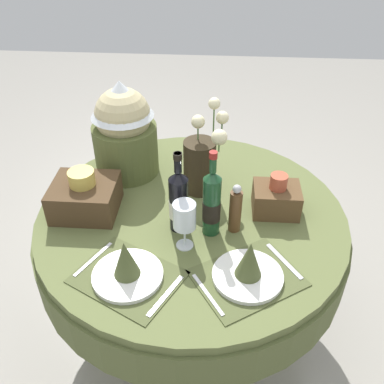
{
  "coord_description": "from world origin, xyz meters",
  "views": [
    {
      "loc": [
        0.1,
        -1.33,
        1.82
      ],
      "look_at": [
        0.0,
        0.03,
        0.81
      ],
      "focal_mm": 39.89,
      "sensor_mm": 36.0,
      "label": 1
    }
  ],
  "objects_px": {
    "dining_table": "(191,238)",
    "flower_vase": "(201,161)",
    "wine_glass_left": "(184,217)",
    "woven_basket_side_left": "(85,196)",
    "place_setting_left": "(127,268)",
    "place_setting_right": "(248,268)",
    "wine_bottle_left": "(212,203)",
    "pepper_mill": "(235,210)",
    "wine_bottle_centre": "(179,201)",
    "woven_basket_side_right": "(276,198)",
    "gift_tub_back_left": "(124,126)"
  },
  "relations": [
    {
      "from": "dining_table",
      "to": "flower_vase",
      "type": "bearing_deg",
      "value": 79.99
    },
    {
      "from": "wine_glass_left",
      "to": "woven_basket_side_right",
      "type": "bearing_deg",
      "value": 33.49
    },
    {
      "from": "pepper_mill",
      "to": "woven_basket_side_left",
      "type": "distance_m",
      "value": 0.6
    },
    {
      "from": "dining_table",
      "to": "place_setting_left",
      "type": "height_order",
      "value": "place_setting_left"
    },
    {
      "from": "place_setting_left",
      "to": "woven_basket_side_left",
      "type": "height_order",
      "value": "woven_basket_side_left"
    },
    {
      "from": "woven_basket_side_left",
      "to": "wine_bottle_left",
      "type": "bearing_deg",
      "value": -10.4
    },
    {
      "from": "wine_bottle_left",
      "to": "woven_basket_side_left",
      "type": "distance_m",
      "value": 0.52
    },
    {
      "from": "dining_table",
      "to": "wine_glass_left",
      "type": "distance_m",
      "value": 0.34
    },
    {
      "from": "place_setting_left",
      "to": "woven_basket_side_right",
      "type": "height_order",
      "value": "woven_basket_side_right"
    },
    {
      "from": "wine_bottle_left",
      "to": "wine_glass_left",
      "type": "height_order",
      "value": "wine_bottle_left"
    },
    {
      "from": "wine_bottle_centre",
      "to": "woven_basket_side_right",
      "type": "xyz_separation_m",
      "value": [
        0.38,
        0.13,
        -0.07
      ]
    },
    {
      "from": "pepper_mill",
      "to": "wine_bottle_left",
      "type": "bearing_deg",
      "value": -169.14
    },
    {
      "from": "dining_table",
      "to": "flower_vase",
      "type": "xyz_separation_m",
      "value": [
        0.03,
        0.16,
        0.28
      ]
    },
    {
      "from": "place_setting_right",
      "to": "wine_bottle_centre",
      "type": "xyz_separation_m",
      "value": [
        -0.25,
        0.24,
        0.08
      ]
    },
    {
      "from": "dining_table",
      "to": "place_setting_left",
      "type": "xyz_separation_m",
      "value": [
        -0.19,
        -0.36,
        0.19
      ]
    },
    {
      "from": "dining_table",
      "to": "wine_bottle_centre",
      "type": "height_order",
      "value": "wine_bottle_centre"
    },
    {
      "from": "flower_vase",
      "to": "woven_basket_side_left",
      "type": "xyz_separation_m",
      "value": [
        -0.45,
        -0.18,
        -0.07
      ]
    },
    {
      "from": "wine_bottle_left",
      "to": "pepper_mill",
      "type": "height_order",
      "value": "wine_bottle_left"
    },
    {
      "from": "wine_bottle_centre",
      "to": "wine_glass_left",
      "type": "xyz_separation_m",
      "value": [
        0.03,
        -0.1,
        0.01
      ]
    },
    {
      "from": "wine_bottle_left",
      "to": "wine_bottle_centre",
      "type": "relative_size",
      "value": 1.06
    },
    {
      "from": "wine_bottle_centre",
      "to": "wine_glass_left",
      "type": "bearing_deg",
      "value": -73.6
    },
    {
      "from": "flower_vase",
      "to": "woven_basket_side_right",
      "type": "xyz_separation_m",
      "value": [
        0.31,
        -0.13,
        -0.08
      ]
    },
    {
      "from": "dining_table",
      "to": "woven_basket_side_left",
      "type": "relative_size",
      "value": 5.0
    },
    {
      "from": "wine_bottle_left",
      "to": "wine_glass_left",
      "type": "bearing_deg",
      "value": -136.9
    },
    {
      "from": "place_setting_right",
      "to": "pepper_mill",
      "type": "bearing_deg",
      "value": 100.0
    },
    {
      "from": "wine_bottle_centre",
      "to": "pepper_mill",
      "type": "bearing_deg",
      "value": 0.64
    },
    {
      "from": "wine_glass_left",
      "to": "woven_basket_side_left",
      "type": "height_order",
      "value": "wine_glass_left"
    },
    {
      "from": "dining_table",
      "to": "woven_basket_side_left",
      "type": "height_order",
      "value": "woven_basket_side_left"
    },
    {
      "from": "place_setting_right",
      "to": "wine_bottle_centre",
      "type": "relative_size",
      "value": 1.28
    },
    {
      "from": "place_setting_right",
      "to": "pepper_mill",
      "type": "height_order",
      "value": "pepper_mill"
    },
    {
      "from": "place_setting_left",
      "to": "woven_basket_side_right",
      "type": "distance_m",
      "value": 0.66
    },
    {
      "from": "wine_bottle_left",
      "to": "wine_bottle_centre",
      "type": "distance_m",
      "value": 0.12
    },
    {
      "from": "flower_vase",
      "to": "woven_basket_side_left",
      "type": "distance_m",
      "value": 0.49
    },
    {
      "from": "wine_glass_left",
      "to": "woven_basket_side_left",
      "type": "bearing_deg",
      "value": 156.55
    },
    {
      "from": "dining_table",
      "to": "flower_vase",
      "type": "distance_m",
      "value": 0.33
    },
    {
      "from": "dining_table",
      "to": "wine_bottle_centre",
      "type": "distance_m",
      "value": 0.28
    },
    {
      "from": "woven_basket_side_left",
      "to": "wine_bottle_centre",
      "type": "bearing_deg",
      "value": -11.5
    },
    {
      "from": "place_setting_left",
      "to": "flower_vase",
      "type": "xyz_separation_m",
      "value": [
        0.22,
        0.53,
        0.1
      ]
    },
    {
      "from": "place_setting_right",
      "to": "flower_vase",
      "type": "distance_m",
      "value": 0.54
    },
    {
      "from": "pepper_mill",
      "to": "wine_bottle_centre",
      "type": "bearing_deg",
      "value": -179.36
    },
    {
      "from": "place_setting_left",
      "to": "place_setting_right",
      "type": "distance_m",
      "value": 0.4
    },
    {
      "from": "place_setting_right",
      "to": "pepper_mill",
      "type": "xyz_separation_m",
      "value": [
        -0.04,
        0.25,
        0.05
      ]
    },
    {
      "from": "place_setting_left",
      "to": "dining_table",
      "type": "bearing_deg",
      "value": 62.31
    },
    {
      "from": "wine_bottle_left",
      "to": "gift_tub_back_left",
      "type": "relative_size",
      "value": 0.81
    },
    {
      "from": "dining_table",
      "to": "gift_tub_back_left",
      "type": "relative_size",
      "value": 2.92
    },
    {
      "from": "flower_vase",
      "to": "wine_glass_left",
      "type": "distance_m",
      "value": 0.36
    },
    {
      "from": "wine_glass_left",
      "to": "gift_tub_back_left",
      "type": "relative_size",
      "value": 0.44
    },
    {
      "from": "place_setting_right",
      "to": "place_setting_left",
      "type": "bearing_deg",
      "value": -176.24
    },
    {
      "from": "place_setting_right",
      "to": "woven_basket_side_right",
      "type": "bearing_deg",
      "value": 71.87
    },
    {
      "from": "wine_bottle_left",
      "to": "place_setting_left",
      "type": "bearing_deg",
      "value": -136.68
    }
  ]
}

